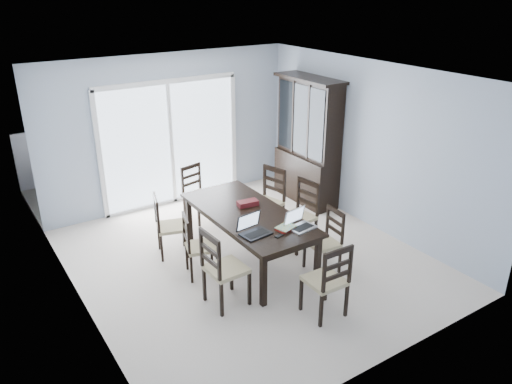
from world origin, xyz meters
The scene contains 24 objects.
floor centered at (0.00, 0.00, 0.00)m, with size 5.00×5.00×0.00m, color beige.
ceiling centered at (0.00, 0.00, 2.60)m, with size 5.00×5.00×0.00m, color white.
back_wall centered at (0.00, 2.50, 1.30)m, with size 4.50×0.02×2.60m, color #A0ADBF.
wall_left centered at (-2.25, 0.00, 1.30)m, with size 0.02×5.00×2.60m, color #A0ADBF.
wall_right centered at (2.25, 0.00, 1.30)m, with size 0.02×5.00×2.60m, color #A0ADBF.
balcony centered at (0.00, 3.50, -0.05)m, with size 4.50×2.00×0.10m, color gray.
railing centered at (0.00, 4.50, 0.55)m, with size 4.50×0.06×1.10m, color #99999E.
dining_table centered at (0.00, 0.00, 0.67)m, with size 1.00×2.20×0.75m.
china_hutch centered at (2.02, 1.25, 1.07)m, with size 0.50×1.38×2.20m.
sliding_door centered at (0.00, 2.48, 1.09)m, with size 2.52×0.05×2.18m.
chair_left_near centered at (-0.86, -0.71, 0.62)m, with size 0.47×0.46×1.17m.
chair_left_mid centered at (-0.80, 0.06, 0.54)m, with size 0.48×0.47×1.02m.
chair_left_far centered at (-0.90, 0.78, 0.56)m, with size 0.51×0.50×1.07m.
chair_right_near centered at (0.79, -0.77, 0.54)m, with size 0.42×0.41×1.01m.
chair_right_mid centered at (0.92, -0.03, 0.61)m, with size 0.50×0.49×1.16m.
chair_right_far centered at (0.79, 0.62, 0.62)m, with size 0.55×0.54×1.18m.
chair_end_near centered at (0.09, -1.61, 0.59)m, with size 0.43×0.44×1.11m.
chair_end_far centered at (0.02, 1.63, 0.56)m, with size 0.48×0.49×1.06m.
laptop_dark centered at (-0.26, -0.60, 0.81)m, with size 0.39×0.29×0.25m.
laptop_silver centered at (0.32, -0.78, 0.81)m, with size 0.38×0.29×0.24m.
book_stack centered at (0.12, -0.69, 0.77)m, with size 0.28×0.24×0.04m.
cell_phone centered at (-0.05, -0.80, 0.76)m, with size 0.12×0.05×0.01m, color black.
game_box centered at (0.11, 0.19, 0.79)m, with size 0.29×0.14×0.07m, color #4D0F18.
hot_tub centered at (-0.24, 3.42, 0.47)m, with size 1.89×1.71×0.94m.
Camera 1 is at (-3.27, -5.20, 3.66)m, focal length 35.00 mm.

